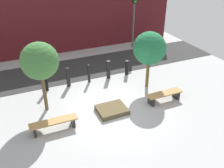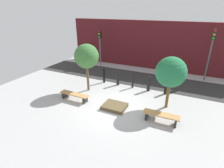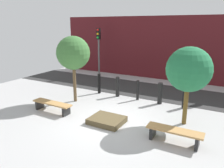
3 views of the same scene
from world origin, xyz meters
name	(u,v)px [view 3 (image 3 of 3)]	position (x,y,z in m)	size (l,w,h in m)	color
ground_plane	(109,121)	(0.00, 0.00, 0.00)	(18.00, 18.00, 0.00)	#ACACAC
road_strip	(150,90)	(0.00, 4.76, 0.01)	(18.00, 3.17, 0.01)	#2F2F2F
building_facade	(167,48)	(0.00, 7.97, 2.14)	(16.20, 0.50, 4.28)	#511419
bench_left	(52,105)	(-2.65, -0.37, 0.32)	(1.93, 0.45, 0.44)	black
bench_right	(174,133)	(2.65, -0.37, 0.33)	(1.80, 0.48, 0.46)	black
planter_bed	(107,120)	(0.00, -0.17, 0.11)	(1.29, 1.07, 0.21)	brown
tree_behind_left_bench	(73,53)	(-2.65, 1.23, 2.40)	(1.59, 1.59, 3.21)	brown
tree_behind_right_bench	(189,70)	(2.65, 1.23, 2.13)	(1.65, 1.65, 2.97)	brown
bollard_far_left	(99,84)	(-2.30, 2.92, 0.55)	(0.16, 0.16, 1.10)	black
bollard_left	(118,87)	(-1.15, 2.92, 0.53)	(0.20, 0.20, 1.07)	black
bollard_center	(138,90)	(0.00, 2.92, 0.51)	(0.14, 0.14, 1.02)	black
bollard_right	(160,93)	(1.15, 2.92, 0.52)	(0.22, 0.22, 1.05)	black
bollard_far_right	(184,99)	(2.30, 2.92, 0.43)	(0.20, 0.20, 0.85)	black
traffic_light_west	(99,43)	(-4.67, 6.63, 2.39)	(0.28, 0.27, 3.45)	#5F5F5F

